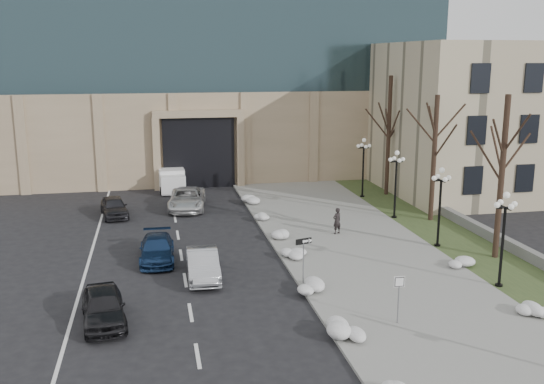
{
  "coord_description": "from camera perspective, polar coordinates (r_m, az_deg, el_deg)",
  "views": [
    {
      "loc": [
        -7.83,
        -18.84,
        10.9
      ],
      "look_at": [
        -1.35,
        13.63,
        3.5
      ],
      "focal_mm": 40.0,
      "sensor_mm": 36.0,
      "label": 1
    }
  ],
  "objects": [
    {
      "name": "ground",
      "position": [
        23.13,
        10.32,
        -15.74
      ],
      "size": [
        160.0,
        160.0,
        0.0
      ],
      "primitive_type": "plane",
      "color": "black",
      "rests_on": "ground"
    },
    {
      "name": "sidewalk",
      "position": [
        36.39,
        7.42,
        -4.84
      ],
      "size": [
        9.0,
        40.0,
        0.12
      ],
      "primitive_type": "cube",
      "color": "gray",
      "rests_on": "ground"
    },
    {
      "name": "curb",
      "position": [
        35.25,
        0.44,
        -5.3
      ],
      "size": [
        0.3,
        40.0,
        0.14
      ],
      "primitive_type": "cube",
      "color": "gray",
      "rests_on": "ground"
    },
    {
      "name": "grass_strip",
      "position": [
        38.91,
        16.56,
        -4.13
      ],
      "size": [
        4.0,
        40.0,
        0.1
      ],
      "primitive_type": "cube",
      "color": "#334422",
      "rests_on": "ground"
    },
    {
      "name": "stone_wall",
      "position": [
        41.45,
        17.76,
        -2.76
      ],
      "size": [
        0.5,
        30.0,
        0.7
      ],
      "primitive_type": "cube",
      "color": "slate",
      "rests_on": "ground"
    },
    {
      "name": "classical_building",
      "position": [
        55.73,
        21.29,
        6.7
      ],
      "size": [
        22.0,
        18.12,
        12.0
      ],
      "color": "#BEB18E",
      "rests_on": "ground"
    },
    {
      "name": "car_a",
      "position": [
        26.62,
        -15.6,
        -10.35
      ],
      "size": [
        2.24,
        4.46,
        1.46
      ],
      "primitive_type": "imported",
      "rotation": [
        0.0,
        0.0,
        0.12
      ],
      "color": "black",
      "rests_on": "ground"
    },
    {
      "name": "car_b",
      "position": [
        30.79,
        -6.54,
        -6.78
      ],
      "size": [
        1.61,
        4.43,
        1.45
      ],
      "primitive_type": "imported",
      "rotation": [
        0.0,
        0.0,
        -0.02
      ],
      "color": "#AAADB2",
      "rests_on": "ground"
    },
    {
      "name": "car_c",
      "position": [
        33.75,
        -10.77,
        -5.3
      ],
      "size": [
        1.95,
        4.57,
        1.31
      ],
      "primitive_type": "imported",
      "rotation": [
        0.0,
        0.0,
        -0.03
      ],
      "color": "navy",
      "rests_on": "ground"
    },
    {
      "name": "car_d",
      "position": [
        44.71,
        -8.0,
        -0.64
      ],
      "size": [
        3.16,
        5.72,
        1.51
      ],
      "primitive_type": "imported",
      "rotation": [
        0.0,
        0.0,
        -0.12
      ],
      "color": "silver",
      "rests_on": "ground"
    },
    {
      "name": "car_e",
      "position": [
        43.61,
        -14.64,
        -1.35
      ],
      "size": [
        2.32,
        4.32,
        1.4
      ],
      "primitive_type": "imported",
      "rotation": [
        0.0,
        0.0,
        0.17
      ],
      "color": "#29282D",
      "rests_on": "ground"
    },
    {
      "name": "pedestrian",
      "position": [
        37.87,
        6.14,
        -2.72
      ],
      "size": [
        0.71,
        0.61,
        1.65
      ],
      "primitive_type": "imported",
      "rotation": [
        0.0,
        0.0,
        3.57
      ],
      "color": "black",
      "rests_on": "sidewalk"
    },
    {
      "name": "box_truck",
      "position": [
        51.67,
        -9.47,
        1.27
      ],
      "size": [
        2.22,
        5.89,
        1.85
      ],
      "rotation": [
        0.0,
        0.0,
        0.03
      ],
      "color": "white",
      "rests_on": "ground"
    },
    {
      "name": "one_way_sign",
      "position": [
        29.29,
        3.25,
        -5.13
      ],
      "size": [
        0.9,
        0.35,
        2.41
      ],
      "rotation": [
        0.0,
        0.0,
        0.28
      ],
      "color": "slate",
      "rests_on": "ground"
    },
    {
      "name": "keep_sign",
      "position": [
        25.64,
        11.86,
        -8.98
      ],
      "size": [
        0.46,
        0.07,
        2.16
      ],
      "rotation": [
        0.0,
        0.0,
        -0.05
      ],
      "color": "slate",
      "rests_on": "ground"
    },
    {
      "name": "snow_clump_b",
      "position": [
        24.63,
        6.96,
        -12.99
      ],
      "size": [
        1.1,
        1.6,
        0.36
      ],
      "primitive_type": "ellipsoid",
      "color": "white",
      "rests_on": "sidewalk"
    },
    {
      "name": "snow_clump_c",
      "position": [
        28.98,
        3.43,
        -8.88
      ],
      "size": [
        1.1,
        1.6,
        0.36
      ],
      "primitive_type": "ellipsoid",
      "color": "white",
      "rests_on": "sidewalk"
    },
    {
      "name": "snow_clump_d",
      "position": [
        33.31,
        2.27,
        -5.96
      ],
      "size": [
        1.1,
        1.6,
        0.36
      ],
      "primitive_type": "ellipsoid",
      "color": "white",
      "rests_on": "sidewalk"
    },
    {
      "name": "snow_clump_e",
      "position": [
        36.69,
        0.95,
        -4.19
      ],
      "size": [
        1.1,
        1.6,
        0.36
      ],
      "primitive_type": "ellipsoid",
      "color": "white",
      "rests_on": "sidewalk"
    },
    {
      "name": "snow_clump_f",
      "position": [
        41.12,
        -0.86,
        -2.34
      ],
      "size": [
        1.1,
        1.6,
        0.36
      ],
      "primitive_type": "ellipsoid",
      "color": "white",
      "rests_on": "sidewalk"
    },
    {
      "name": "snow_clump_g",
      "position": [
        45.83,
        -2.21,
        -0.78
      ],
      "size": [
        1.1,
        1.6,
        0.36
      ],
      "primitive_type": "ellipsoid",
      "color": "white",
      "rests_on": "sidewalk"
    },
    {
      "name": "snow_clump_h",
      "position": [
        28.44,
        23.61,
        -10.39
      ],
      "size": [
        1.1,
        1.6,
        0.36
      ],
      "primitive_type": "ellipsoid",
      "color": "white",
      "rests_on": "sidewalk"
    },
    {
      "name": "snow_clump_i",
      "position": [
        33.46,
        17.35,
        -6.47
      ],
      "size": [
        1.1,
        1.6,
        0.36
      ],
      "primitive_type": "ellipsoid",
      "color": "white",
      "rests_on": "sidewalk"
    },
    {
      "name": "lamppost_a",
      "position": [
        30.63,
        20.99,
        -3.06
      ],
      "size": [
        1.18,
        1.18,
        4.76
      ],
      "color": "black",
      "rests_on": "ground"
    },
    {
      "name": "lamppost_b",
      "position": [
        36.1,
        15.56,
        -0.39
      ],
      "size": [
        1.18,
        1.18,
        4.76
      ],
      "color": "black",
      "rests_on": "ground"
    },
    {
      "name": "lamppost_c",
      "position": [
        41.87,
        11.6,
        1.57
      ],
      "size": [
        1.18,
        1.18,
        4.76
      ],
      "color": "black",
      "rests_on": "ground"
    },
    {
      "name": "lamppost_d",
      "position": [
        47.82,
        8.6,
        3.04
      ],
      "size": [
        1.18,
        1.18,
        4.76
      ],
      "color": "black",
      "rests_on": "ground"
    },
    {
      "name": "tree_near",
      "position": [
        34.54,
        20.95,
        3.32
      ],
      "size": [
        3.2,
        3.2,
        9.0
      ],
      "color": "black",
      "rests_on": "ground"
    },
    {
      "name": "tree_mid",
      "position": [
        41.5,
        15.09,
        4.7
      ],
      "size": [
        3.2,
        3.2,
        8.5
      ],
      "color": "black",
      "rests_on": "ground"
    },
    {
      "name": "tree_far",
      "position": [
        48.67,
        10.98,
        6.77
      ],
      "size": [
        3.2,
        3.2,
        9.5
      ],
      "color": "black",
      "rests_on": "ground"
    }
  ]
}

